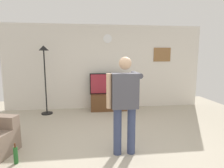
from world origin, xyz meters
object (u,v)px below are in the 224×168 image
object	(u,v)px
floor_lamp	(44,66)
beverage_bottle	(16,155)
television	(108,84)
person_standing_nearer_lamp	(125,100)
framed_picture	(162,55)
wall_clock	(108,39)
tv_stand	(109,102)

from	to	relation	value
floor_lamp	beverage_bottle	distance (m)	2.89
television	person_standing_nearer_lamp	distance (m)	2.69
framed_picture	beverage_bottle	distance (m)	4.97
television	framed_picture	distance (m)	2.06
television	framed_picture	world-z (taller)	framed_picture
framed_picture	wall_clock	bearing A→B (deg)	-179.84
floor_lamp	person_standing_nearer_lamp	distance (m)	3.14
tv_stand	floor_lamp	size ratio (longest dim) A/B	0.56
floor_lamp	person_standing_nearer_lamp	bearing A→B (deg)	-52.51
person_standing_nearer_lamp	beverage_bottle	bearing A→B (deg)	-176.21
tv_stand	beverage_bottle	distance (m)	3.26
wall_clock	person_standing_nearer_lamp	size ratio (longest dim) A/B	0.16
tv_stand	wall_clock	xyz separation A→B (m)	(0.00, 0.29, 2.00)
framed_picture	tv_stand	bearing A→B (deg)	-170.83
wall_clock	framed_picture	world-z (taller)	wall_clock
television	wall_clock	distance (m)	1.43
tv_stand	person_standing_nearer_lamp	world-z (taller)	person_standing_nearer_lamp
wall_clock	floor_lamp	world-z (taller)	wall_clock
floor_lamp	person_standing_nearer_lamp	world-z (taller)	floor_lamp
television	floor_lamp	distance (m)	1.97
floor_lamp	wall_clock	bearing A→B (deg)	13.99
floor_lamp	person_standing_nearer_lamp	xyz separation A→B (m)	(1.89, -2.46, -0.48)
wall_clock	framed_picture	size ratio (longest dim) A/B	0.47
wall_clock	framed_picture	bearing A→B (deg)	0.16
television	person_standing_nearer_lamp	xyz separation A→B (m)	(0.02, -2.69, 0.11)
wall_clock	beverage_bottle	world-z (taller)	wall_clock
tv_stand	wall_clock	distance (m)	2.02
tv_stand	person_standing_nearer_lamp	bearing A→B (deg)	-89.60
tv_stand	television	distance (m)	0.59
floor_lamp	beverage_bottle	xyz separation A→B (m)	(0.13, -2.58, -1.30)
tv_stand	television	world-z (taller)	television
framed_picture	person_standing_nearer_lamp	xyz separation A→B (m)	(-1.81, -2.93, -0.81)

